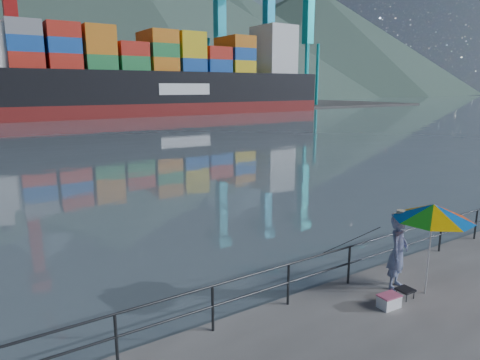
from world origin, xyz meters
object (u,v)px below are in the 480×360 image
Objects in this scene: beach_umbrella at (433,212)px; container_ship at (180,82)px; fisherman at (398,252)px; cooler_bag at (389,302)px.

beach_umbrella is 0.04× the size of container_ship.
container_ship is at bearing 49.41° from fisherman.
container_ship reaches higher than cooler_bag.
fisherman is 0.82× the size of beach_umbrella.
beach_umbrella is 4.70× the size of cooler_bag.
cooler_bag is 0.01× the size of container_ship.
cooler_bag is at bearing -112.03° from container_ship.
beach_umbrella is 76.12m from container_ship.
fisherman is 75.73m from container_ship.
container_ship reaches higher than beach_umbrella.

